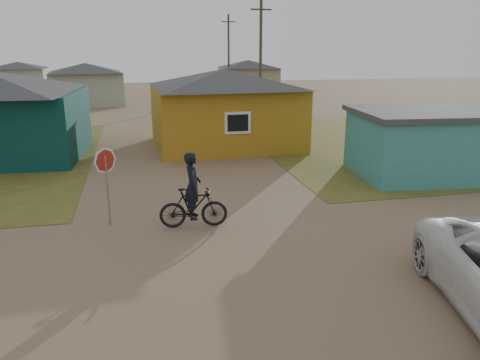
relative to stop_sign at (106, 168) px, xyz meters
name	(u,v)px	position (x,y,z in m)	size (l,w,h in m)	color
ground	(234,272)	(2.88, -3.66, -1.69)	(120.00, 120.00, 0.00)	#84674C
grass_ne	(433,140)	(16.88, 9.34, -1.69)	(20.00, 18.00, 0.00)	brown
house_yellow	(225,107)	(5.38, 10.34, 0.31)	(7.72, 6.76, 3.90)	#AC771A
shed_turquoise	(435,143)	(12.38, 2.84, -0.38)	(6.71, 4.93, 2.60)	teal
house_pale_west	(86,83)	(-3.12, 30.34, 0.16)	(7.04, 6.15, 3.60)	#979F88
house_beige_east	(248,77)	(12.88, 36.34, 0.16)	(6.95, 6.05, 3.60)	#99906C
house_pale_north	(19,77)	(-11.12, 42.34, 0.06)	(6.28, 5.81, 3.40)	#979F88
utility_pole_near	(261,59)	(9.38, 18.34, 2.45)	(1.40, 0.20, 8.00)	#473E2A
utility_pole_far	(229,55)	(10.38, 34.34, 2.45)	(1.40, 0.20, 8.00)	#473E2A
stop_sign	(106,168)	(0.00, 0.00, 0.00)	(0.72, 0.28, 2.28)	gray
cyclist	(193,200)	(2.34, -0.67, -0.90)	(1.97, 0.73, 2.17)	black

